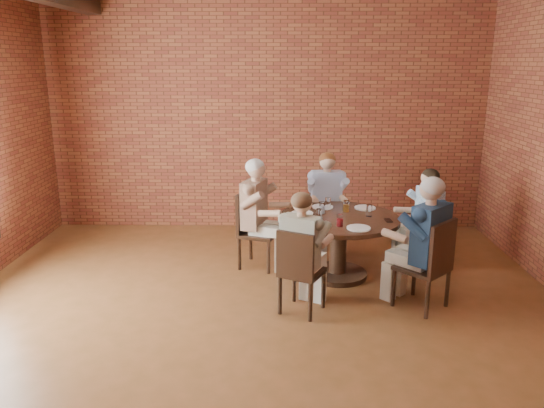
{
  "coord_description": "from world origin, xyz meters",
  "views": [
    {
      "loc": [
        0.21,
        -4.46,
        2.5
      ],
      "look_at": [
        0.12,
        1.0,
        1.03
      ],
      "focal_mm": 35.0,
      "sensor_mm": 36.0,
      "label": 1
    }
  ],
  "objects_px": {
    "chair_a": "(429,231)",
    "diner_a": "(424,221)",
    "dining_table": "(338,234)",
    "smartphone": "(388,220)",
    "diner_b": "(327,202)",
    "diner_d": "(302,253)",
    "diner_c": "(259,214)",
    "chair_c": "(252,226)",
    "chair_b": "(325,211)",
    "diner_e": "(424,244)",
    "chair_d": "(299,269)",
    "chair_e": "(431,262)"
  },
  "relations": [
    {
      "from": "dining_table",
      "to": "chair_a",
      "type": "height_order",
      "value": "chair_a"
    },
    {
      "from": "diner_a",
      "to": "chair_b",
      "type": "relative_size",
      "value": 1.36
    },
    {
      "from": "diner_c",
      "to": "diner_d",
      "type": "distance_m",
      "value": 1.33
    },
    {
      "from": "diner_c",
      "to": "chair_d",
      "type": "xyz_separation_m",
      "value": [
        0.45,
        -1.3,
        -0.19
      ]
    },
    {
      "from": "dining_table",
      "to": "chair_b",
      "type": "height_order",
      "value": "chair_b"
    },
    {
      "from": "dining_table",
      "to": "chair_c",
      "type": "height_order",
      "value": "chair_c"
    },
    {
      "from": "chair_b",
      "to": "chair_d",
      "type": "bearing_deg",
      "value": -105.41
    },
    {
      "from": "dining_table",
      "to": "diner_d",
      "type": "relative_size",
      "value": 1.11
    },
    {
      "from": "chair_c",
      "to": "diner_a",
      "type": "bearing_deg",
      "value": -74.81
    },
    {
      "from": "diner_a",
      "to": "diner_d",
      "type": "bearing_deg",
      "value": -65.17
    },
    {
      "from": "chair_c",
      "to": "diner_c",
      "type": "distance_m",
      "value": 0.19
    },
    {
      "from": "diner_b",
      "to": "smartphone",
      "type": "height_order",
      "value": "diner_b"
    },
    {
      "from": "chair_a",
      "to": "diner_a",
      "type": "relative_size",
      "value": 0.71
    },
    {
      "from": "diner_a",
      "to": "chair_e",
      "type": "bearing_deg",
      "value": -23.01
    },
    {
      "from": "dining_table",
      "to": "chair_c",
      "type": "xyz_separation_m",
      "value": [
        -1.04,
        0.34,
        -0.01
      ]
    },
    {
      "from": "dining_table",
      "to": "smartphone",
      "type": "bearing_deg",
      "value": -16.54
    },
    {
      "from": "dining_table",
      "to": "chair_b",
      "type": "xyz_separation_m",
      "value": [
        -0.07,
        1.06,
        -0.02
      ]
    },
    {
      "from": "chair_d",
      "to": "smartphone",
      "type": "height_order",
      "value": "chair_d"
    },
    {
      "from": "dining_table",
      "to": "diner_a",
      "type": "distance_m",
      "value": 1.09
    },
    {
      "from": "chair_a",
      "to": "chair_c",
      "type": "height_order",
      "value": "chair_c"
    },
    {
      "from": "chair_c",
      "to": "diner_d",
      "type": "xyz_separation_m",
      "value": [
        0.57,
        -1.26,
        0.12
      ]
    },
    {
      "from": "diner_d",
      "to": "diner_c",
      "type": "bearing_deg",
      "value": -41.74
    },
    {
      "from": "diner_d",
      "to": "smartphone",
      "type": "height_order",
      "value": "diner_d"
    },
    {
      "from": "chair_b",
      "to": "chair_c",
      "type": "bearing_deg",
      "value": -146.8
    },
    {
      "from": "dining_table",
      "to": "diner_c",
      "type": "height_order",
      "value": "diner_c"
    },
    {
      "from": "chair_b",
      "to": "chair_e",
      "type": "xyz_separation_m",
      "value": [
        0.92,
        -1.92,
        0.02
      ]
    },
    {
      "from": "dining_table",
      "to": "diner_c",
      "type": "bearing_deg",
      "value": 161.92
    },
    {
      "from": "chair_a",
      "to": "chair_c",
      "type": "distance_m",
      "value": 2.17
    },
    {
      "from": "chair_e",
      "to": "diner_e",
      "type": "height_order",
      "value": "diner_e"
    },
    {
      "from": "diner_a",
      "to": "diner_d",
      "type": "xyz_separation_m",
      "value": [
        -1.52,
        -1.16,
        0.0
      ]
    },
    {
      "from": "diner_c",
      "to": "diner_e",
      "type": "height_order",
      "value": "diner_e"
    },
    {
      "from": "diner_c",
      "to": "chair_e",
      "type": "height_order",
      "value": "diner_c"
    },
    {
      "from": "chair_a",
      "to": "chair_c",
      "type": "relative_size",
      "value": 0.94
    },
    {
      "from": "chair_a",
      "to": "chair_d",
      "type": "distance_m",
      "value": 2.05
    },
    {
      "from": "chair_d",
      "to": "diner_a",
      "type": "bearing_deg",
      "value": -115.11
    },
    {
      "from": "diner_a",
      "to": "diner_d",
      "type": "relative_size",
      "value": 1.0
    },
    {
      "from": "diner_e",
      "to": "diner_b",
      "type": "bearing_deg",
      "value": -109.18
    },
    {
      "from": "chair_b",
      "to": "chair_d",
      "type": "height_order",
      "value": "chair_b"
    },
    {
      "from": "chair_e",
      "to": "diner_c",
      "type": "bearing_deg",
      "value": -77.71
    },
    {
      "from": "diner_a",
      "to": "diner_b",
      "type": "xyz_separation_m",
      "value": [
        -1.12,
        0.75,
        0.03
      ]
    },
    {
      "from": "diner_b",
      "to": "diner_e",
      "type": "relative_size",
      "value": 0.95
    },
    {
      "from": "diner_b",
      "to": "chair_c",
      "type": "xyz_separation_m",
      "value": [
        -0.98,
        -0.64,
        -0.15
      ]
    },
    {
      "from": "chair_c",
      "to": "smartphone",
      "type": "distance_m",
      "value": 1.67
    },
    {
      "from": "diner_d",
      "to": "diner_e",
      "type": "height_order",
      "value": "diner_e"
    },
    {
      "from": "diner_a",
      "to": "diner_b",
      "type": "height_order",
      "value": "diner_b"
    },
    {
      "from": "chair_b",
      "to": "diner_e",
      "type": "height_order",
      "value": "diner_e"
    },
    {
      "from": "dining_table",
      "to": "diner_e",
      "type": "distance_m",
      "value": 1.13
    },
    {
      "from": "chair_d",
      "to": "smartphone",
      "type": "xyz_separation_m",
      "value": [
        1.04,
        0.83,
        0.26
      ]
    },
    {
      "from": "dining_table",
      "to": "diner_e",
      "type": "relative_size",
      "value": 1.01
    },
    {
      "from": "chair_a",
      "to": "dining_table",
      "type": "bearing_deg",
      "value": -90.0
    }
  ]
}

